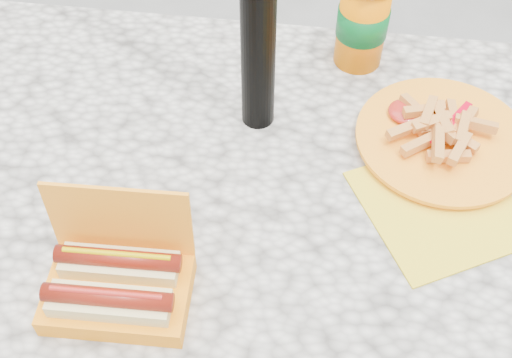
# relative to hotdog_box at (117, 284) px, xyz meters

# --- Properties ---
(picnic_table) EXTENTS (1.20, 0.80, 0.75)m
(picnic_table) POSITION_rel_hotdog_box_xyz_m (0.13, 0.18, -0.14)
(picnic_table) COLOR beige
(picnic_table) RESTS_ON ground
(hotdog_box) EXTENTS (0.18, 0.13, 0.15)m
(hotdog_box) POSITION_rel_hotdog_box_xyz_m (0.00, 0.00, 0.00)
(hotdog_box) COLOR orange
(hotdog_box) RESTS_ON picnic_table
(fries_plate) EXTENTS (0.28, 0.39, 0.05)m
(fries_plate) POSITION_rel_hotdog_box_xyz_m (0.41, 0.31, -0.02)
(fries_plate) COLOR yellow
(fries_plate) RESTS_ON picnic_table
(soda_cup) EXTENTS (0.09, 0.09, 0.16)m
(soda_cup) POSITION_rel_hotdog_box_xyz_m (0.28, 0.50, 0.05)
(soda_cup) COLOR #FF7B00
(soda_cup) RESTS_ON picnic_table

